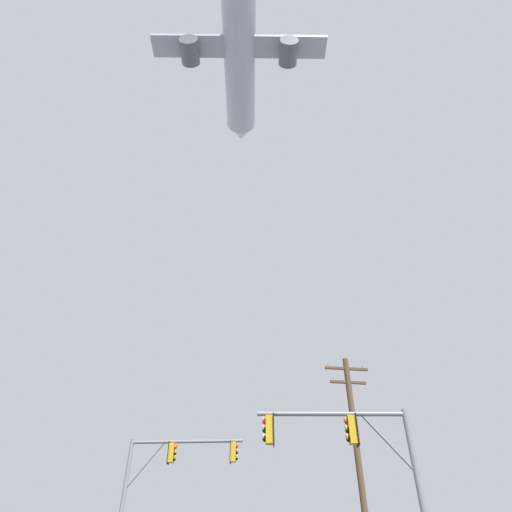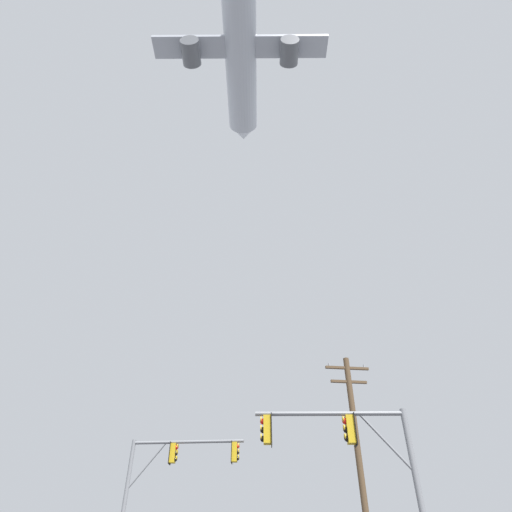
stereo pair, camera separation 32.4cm
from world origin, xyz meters
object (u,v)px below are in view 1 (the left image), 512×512
signal_pole_far (166,474)px  utility_pole (358,457)px  airplane (239,50)px  signal_pole_near (357,453)px

signal_pole_far → utility_pole: (8.56, -3.83, 0.28)m
signal_pole_far → airplane: airplane is taller
signal_pole_near → signal_pole_far: 11.32m
signal_pole_far → utility_pole: 9.38m
utility_pole → airplane: airplane is taller
signal_pole_near → airplane: airplane is taller
signal_pole_far → airplane: size_ratio=0.25×
signal_pole_far → airplane: bearing=47.6°
signal_pole_near → utility_pole: (1.92, 5.32, 0.95)m
signal_pole_far → airplane: 46.42m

